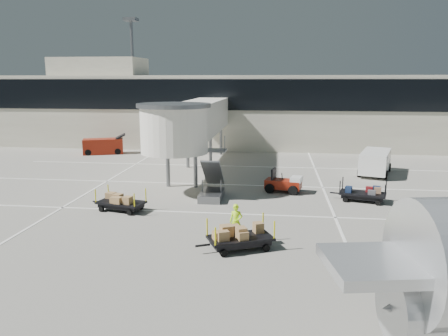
% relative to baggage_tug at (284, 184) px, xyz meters
% --- Properties ---
extents(ground, '(140.00, 140.00, 0.00)m').
position_rel_baggage_tug_xyz_m(ground, '(-3.24, -7.41, -0.58)').
color(ground, '#A4A093').
rests_on(ground, ground).
extents(lane_markings, '(40.00, 30.00, 0.02)m').
position_rel_baggage_tug_xyz_m(lane_markings, '(-3.91, 1.92, -0.57)').
color(lane_markings, white).
rests_on(lane_markings, ground).
extents(terminal, '(64.00, 12.11, 15.20)m').
position_rel_baggage_tug_xyz_m(terminal, '(-3.59, 22.53, 3.53)').
color(terminal, beige).
rests_on(terminal, ground).
extents(jet_bridge, '(5.70, 20.40, 6.03)m').
position_rel_baggage_tug_xyz_m(jet_bridge, '(-7.21, 4.85, 3.71)').
color(jet_bridge, white).
rests_on(jet_bridge, ground).
extents(baggage_tug, '(2.62, 2.00, 1.59)m').
position_rel_baggage_tug_xyz_m(baggage_tug, '(0.00, 0.00, 0.00)').
color(baggage_tug, maroon).
rests_on(baggage_tug, ground).
extents(suitcase_cart, '(3.49, 2.08, 1.34)m').
position_rel_baggage_tug_xyz_m(suitcase_cart, '(4.90, -1.82, -0.10)').
color(suitcase_cart, black).
rests_on(suitcase_cart, ground).
extents(box_cart_near, '(3.51, 2.50, 1.38)m').
position_rel_baggage_tug_xyz_m(box_cart_near, '(-1.98, -10.52, -0.05)').
color(box_cart_near, black).
rests_on(box_cart_near, ground).
extents(box_cart_far, '(3.43, 1.98, 1.32)m').
position_rel_baggage_tug_xyz_m(box_cart_far, '(-9.50, -5.60, -0.08)').
color(box_cart_far, black).
rests_on(box_cart_far, ground).
extents(ground_worker, '(0.65, 0.45, 1.72)m').
position_rel_baggage_tug_xyz_m(ground_worker, '(-2.42, -9.33, 0.28)').
color(ground_worker, '#BEFF1A').
rests_on(ground_worker, ground).
extents(minivan, '(3.41, 5.33, 1.88)m').
position_rel_baggage_tug_xyz_m(minivan, '(7.42, 6.82, 0.55)').
color(minivan, white).
rests_on(minivan, ground).
extents(belt_loader, '(4.54, 2.89, 2.05)m').
position_rel_baggage_tug_xyz_m(belt_loader, '(-18.36, 13.59, 0.21)').
color(belt_loader, maroon).
rests_on(belt_loader, ground).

